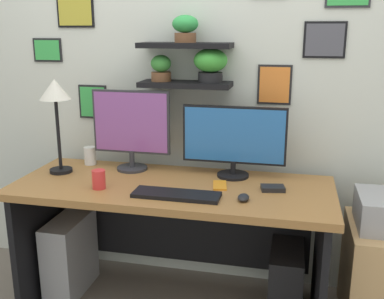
{
  "coord_description": "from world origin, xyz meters",
  "views": [
    {
      "loc": [
        0.62,
        -2.23,
        1.57
      ],
      "look_at": [
        0.1,
        0.05,
        0.94
      ],
      "focal_mm": 42.39,
      "sensor_mm": 36.0,
      "label": 1
    }
  ],
  "objects": [
    {
      "name": "computer_tower_right",
      "position": [
        0.63,
        0.11,
        0.19
      ],
      "size": [
        0.18,
        0.4,
        0.38
      ],
      "primitive_type": "cube",
      "color": "black",
      "rests_on": "ground"
    },
    {
      "name": "desk",
      "position": [
        0.0,
        0.06,
        0.54
      ],
      "size": [
        1.72,
        0.68,
        0.75
      ],
      "color": "#9E6B38",
      "rests_on": "ground"
    },
    {
      "name": "water_cup",
      "position": [
        -0.59,
        0.25,
        0.81
      ],
      "size": [
        0.07,
        0.07,
        0.11
      ],
      "primitive_type": "cylinder",
      "color": "white",
      "rests_on": "desk"
    },
    {
      "name": "desk_lamp",
      "position": [
        -0.69,
        0.07,
        1.18
      ],
      "size": [
        0.17,
        0.17,
        0.54
      ],
      "color": "black",
      "rests_on": "desk"
    },
    {
      "name": "back_wall_assembly",
      "position": [
        0.0,
        0.44,
        1.35
      ],
      "size": [
        4.4,
        0.24,
        2.7
      ],
      "color": "silver",
      "rests_on": "ground"
    },
    {
      "name": "scissors_tray",
      "position": [
        0.54,
        0.03,
        0.76
      ],
      "size": [
        0.13,
        0.1,
        0.02
      ],
      "primitive_type": "cube",
      "rotation": [
        0.0,
        0.0,
        0.2
      ],
      "color": "black",
      "rests_on": "desk"
    },
    {
      "name": "monitor_right",
      "position": [
        0.3,
        0.22,
        0.97
      ],
      "size": [
        0.58,
        0.18,
        0.4
      ],
      "color": "black",
      "rests_on": "desk"
    },
    {
      "name": "computer_tower_left",
      "position": [
        -0.65,
        0.03,
        0.23
      ],
      "size": [
        0.18,
        0.4,
        0.47
      ],
      "primitive_type": "cube",
      "color": "#99999E",
      "rests_on": "ground"
    },
    {
      "name": "monitor_left",
      "position": [
        -0.3,
        0.22,
        1.01
      ],
      "size": [
        0.46,
        0.18,
        0.47
      ],
      "color": "#2D2D33",
      "rests_on": "desk"
    },
    {
      "name": "cell_phone",
      "position": [
        0.26,
        0.03,
        0.76
      ],
      "size": [
        0.09,
        0.15,
        0.01
      ],
      "primitive_type": "cube",
      "rotation": [
        0.0,
        0.0,
        0.18
      ],
      "color": "orange",
      "rests_on": "desk"
    },
    {
      "name": "computer_mouse",
      "position": [
        0.4,
        -0.15,
        0.77
      ],
      "size": [
        0.06,
        0.09,
        0.03
      ],
      "primitive_type": "ellipsoid",
      "color": "black",
      "rests_on": "desk"
    },
    {
      "name": "pen_cup",
      "position": [
        -0.36,
        -0.14,
        0.8
      ],
      "size": [
        0.07,
        0.07,
        0.1
      ],
      "primitive_type": "cylinder",
      "color": "red",
      "rests_on": "desk"
    },
    {
      "name": "keyboard",
      "position": [
        0.07,
        -0.17,
        0.76
      ],
      "size": [
        0.44,
        0.14,
        0.02
      ],
      "primitive_type": "cube",
      "color": "black",
      "rests_on": "desk"
    }
  ]
}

